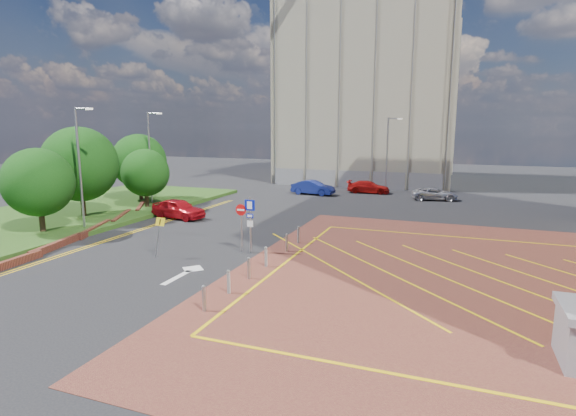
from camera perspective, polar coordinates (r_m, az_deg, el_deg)
The scene contains 20 objects.
ground at distance 24.87m, azimuth -6.79°, elevation -6.19°, with size 140.00×140.00×0.00m, color black.
forecourt at distance 22.47m, azimuth 27.33°, elevation -9.09°, with size 26.00×26.00×0.02m, color brown.
grass_bed at distance 40.35m, azimuth -25.98°, elevation -0.57°, with size 14.00×32.00×0.30m, color #2A4B18.
retaining_wall at distance 33.23m, azimuth -23.56°, elevation -2.43°, with size 6.06×20.33×0.40m.
tree_a at distance 32.97m, azimuth -29.14°, elevation 2.86°, with size 4.40×4.40×5.41m.
tree_b at distance 37.36m, azimuth -24.92°, elevation 5.06°, with size 5.60×5.60×6.74m.
tree_c at distance 39.84m, azimuth -17.66°, elevation 4.29°, with size 4.00×4.00×4.90m.
tree_d at distance 43.98m, azimuth -18.39°, elevation 5.65°, with size 5.00×5.00×6.08m.
lamp_left_near at distance 33.05m, azimuth -24.89°, elevation 5.24°, with size 1.53×0.16×8.00m.
lamp_left_far at distance 41.87m, azimuth -17.08°, elevation 6.60°, with size 1.53×0.16×8.00m.
lamp_back at distance 49.71m, azimuth 12.56°, elevation 6.97°, with size 1.53×0.16×8.00m.
sign_cluster at distance 25.12m, azimuth -5.26°, elevation -1.40°, with size 1.17×0.12×3.20m.
warning_sign at distance 25.23m, azimuth -16.08°, elevation -2.93°, with size 0.68×0.40×2.25m.
bollard_row at distance 22.33m, azimuth -3.50°, elevation -6.79°, with size 0.14×11.14×0.90m.
construction_building at distance 62.26m, azimuth 10.60°, elevation 13.78°, with size 21.20×19.20×22.00m, color #A19A84.
construction_fence at distance 52.47m, azimuth 9.39°, elevation 3.56°, with size 21.60×0.06×2.00m, color gray.
car_red_left at distance 35.82m, azimuth -13.74°, elevation -0.08°, with size 1.79×4.45×1.52m, color red.
car_blue_back at distance 47.09m, azimuth 3.19°, elevation 2.61°, with size 1.57×4.51×1.49m, color navy.
car_red_back at distance 48.93m, azimuth 10.18°, elevation 2.64°, with size 1.83×4.49×1.30m, color red.
car_silver_back at distance 45.81m, azimuth 18.11°, elevation 1.71°, with size 1.99×4.31×1.20m, color #BABAC2.
Camera 1 is at (11.05, -21.14, 7.02)m, focal length 28.00 mm.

